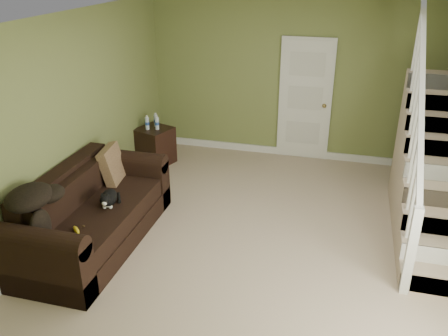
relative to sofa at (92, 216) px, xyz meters
The scene contains 15 objects.
floor 2.14m from the sofa, 16.55° to the left, with size 5.00×5.50×0.01m, color tan.
ceiling 3.08m from the sofa, 16.55° to the left, with size 5.00×5.50×0.01m, color white.
wall_back 4.03m from the sofa, 58.91° to the left, with size 5.00×0.04×2.60m, color olive.
wall_front 3.10m from the sofa, 46.78° to the right, with size 5.00×0.04×2.60m, color olive.
wall_left 1.22m from the sofa, 128.63° to the left, with size 0.04×5.50×2.60m, color olive.
baseboard_back 3.90m from the sofa, 58.68° to the left, with size 5.00×0.04×0.12m, color white.
baseboard_left 0.80m from the sofa, 126.84° to the left, with size 0.04×5.50×0.12m, color white.
door 3.98m from the sofa, 57.32° to the left, with size 0.86×0.12×2.02m.
staircase 4.32m from the sofa, 21.32° to the left, with size 1.00×2.51×2.82m.
sofa is the anchor object (origin of this frame).
side_table 2.41m from the sofa, 94.69° to the left, with size 0.65×0.65×0.84m.
cat 0.32m from the sofa, 16.31° to the left, with size 0.29×0.49×0.24m.
banana 0.61m from the sofa, 74.51° to the right, with size 0.05×0.17×0.05m, color yellow.
throw_pillow 0.80m from the sofa, 94.91° to the left, with size 0.12×0.49×0.49m, color #47301C.
throw_blanket 0.96m from the sofa, 107.23° to the right, with size 0.42×0.56×0.23m, color black.
Camera 1 is at (0.78, -4.92, 3.21)m, focal length 38.00 mm.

